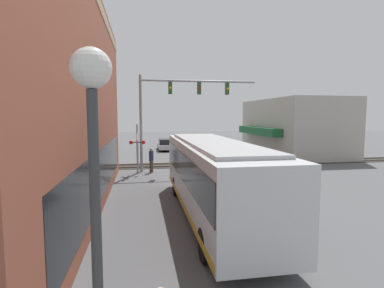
{
  "coord_description": "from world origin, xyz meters",
  "views": [
    {
      "loc": [
        -19.1,
        5.74,
        4.25
      ],
      "look_at": [
        4.49,
        1.71,
        1.98
      ],
      "focal_mm": 28.0,
      "sensor_mm": 36.0,
      "label": 1
    }
  ],
  "objects_px": {
    "streetlamp": "(96,231)",
    "parked_car_silver": "(166,145)",
    "city_bus": "(212,175)",
    "pedestrian_at_crossing": "(151,160)",
    "crossing_signal": "(137,142)",
    "parked_car_red": "(197,151)"
  },
  "relations": [
    {
      "from": "streetlamp",
      "to": "parked_car_silver",
      "type": "xyz_separation_m",
      "value": [
        33.28,
        -3.45,
        -2.3
      ]
    },
    {
      "from": "city_bus",
      "to": "pedestrian_at_crossing",
      "type": "xyz_separation_m",
      "value": [
        10.34,
        2.21,
        -0.82
      ]
    },
    {
      "from": "city_bus",
      "to": "parked_car_silver",
      "type": "xyz_separation_m",
      "value": [
        24.57,
        -0.0,
        -1.11
      ]
    },
    {
      "from": "crossing_signal",
      "to": "parked_car_silver",
      "type": "bearing_deg",
      "value": -12.58
    },
    {
      "from": "crossing_signal",
      "to": "parked_car_red",
      "type": "bearing_deg",
      "value": -38.2
    },
    {
      "from": "city_bus",
      "to": "crossing_signal",
      "type": "relative_size",
      "value": 2.99
    },
    {
      "from": "crossing_signal",
      "to": "pedestrian_at_crossing",
      "type": "xyz_separation_m",
      "value": [
        0.22,
        -1.01,
        -1.34
      ]
    },
    {
      "from": "parked_car_silver",
      "to": "pedestrian_at_crossing",
      "type": "distance_m",
      "value": 14.4
    },
    {
      "from": "city_bus",
      "to": "parked_car_red",
      "type": "height_order",
      "value": "city_bus"
    },
    {
      "from": "parked_car_red",
      "to": "pedestrian_at_crossing",
      "type": "distance_m",
      "value": 8.65
    },
    {
      "from": "streetlamp",
      "to": "parked_car_red",
      "type": "distance_m",
      "value": 27.01
    },
    {
      "from": "pedestrian_at_crossing",
      "to": "crossing_signal",
      "type": "bearing_deg",
      "value": 102.51
    },
    {
      "from": "crossing_signal",
      "to": "streetlamp",
      "type": "relative_size",
      "value": 0.77
    },
    {
      "from": "city_bus",
      "to": "parked_car_red",
      "type": "distance_m",
      "value": 17.74
    },
    {
      "from": "streetlamp",
      "to": "parked_car_red",
      "type": "relative_size",
      "value": 1.13
    },
    {
      "from": "city_bus",
      "to": "pedestrian_at_crossing",
      "type": "distance_m",
      "value": 10.61
    },
    {
      "from": "pedestrian_at_crossing",
      "to": "parked_car_silver",
      "type": "bearing_deg",
      "value": -8.85
    },
    {
      "from": "parked_car_red",
      "to": "parked_car_silver",
      "type": "relative_size",
      "value": 0.93
    },
    {
      "from": "parked_car_silver",
      "to": "pedestrian_at_crossing",
      "type": "relative_size",
      "value": 2.53
    },
    {
      "from": "city_bus",
      "to": "crossing_signal",
      "type": "distance_m",
      "value": 10.63
    },
    {
      "from": "city_bus",
      "to": "streetlamp",
      "type": "bearing_deg",
      "value": 158.4
    },
    {
      "from": "crossing_signal",
      "to": "parked_car_silver",
      "type": "distance_m",
      "value": 14.89
    }
  ]
}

